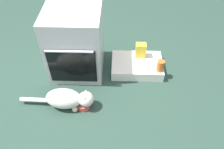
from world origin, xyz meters
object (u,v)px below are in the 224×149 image
(food_bowl, at_px, (84,105))
(cat, at_px, (68,99))
(oven, at_px, (75,43))
(pantry_cabinet, at_px, (137,66))
(sauce_jar, at_px, (160,66))
(snack_bag, at_px, (141,50))

(food_bowl, relative_size, cat, 0.18)
(oven, height_order, food_bowl, oven)
(food_bowl, bearing_deg, pantry_cabinet, 45.49)
(sauce_jar, bearing_deg, snack_bag, 131.24)
(oven, bearing_deg, cat, -92.70)
(pantry_cabinet, height_order, snack_bag, snack_bag)
(snack_bag, bearing_deg, food_bowl, -131.68)
(cat, relative_size, sauce_jar, 5.54)
(oven, distance_m, food_bowl, 0.68)
(cat, bearing_deg, oven, 90.07)
(pantry_cabinet, relative_size, cat, 0.77)
(oven, relative_size, cat, 1.00)
(cat, bearing_deg, food_bowl, -0.00)
(oven, relative_size, snack_bag, 4.31)
(cat, relative_size, snack_bag, 4.31)
(food_bowl, bearing_deg, oven, 102.83)
(food_bowl, xyz_separation_m, sauce_jar, (0.82, 0.45, 0.15))
(food_bowl, distance_m, snack_bag, 0.94)
(food_bowl, bearing_deg, cat, 177.23)
(cat, distance_m, snack_bag, 1.03)
(cat, bearing_deg, pantry_cabinet, 41.03)
(pantry_cabinet, bearing_deg, sauce_jar, -28.31)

